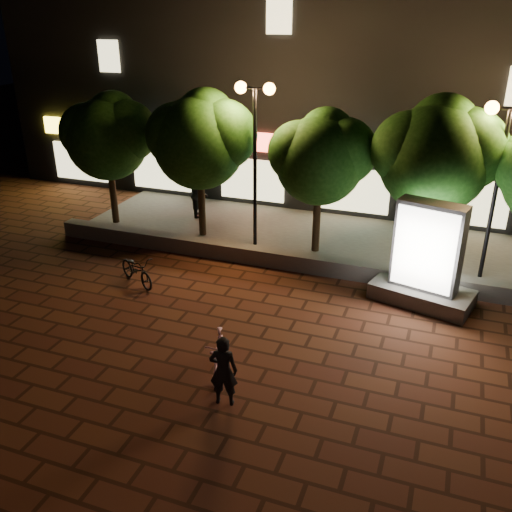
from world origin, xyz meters
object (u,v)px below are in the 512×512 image
at_px(street_lamp_right, 504,147).
at_px(scooter_pink, 219,355).
at_px(rider, 223,371).
at_px(scooter_parked, 137,270).
at_px(street_lamp_left, 255,124).
at_px(tree_left, 201,137).
at_px(tree_far_left, 109,134).
at_px(ad_kiosk, 426,263).
at_px(pedestrian, 199,193).
at_px(tree_mid, 322,154).
at_px(tree_right, 438,152).

xyz_separation_m(street_lamp_right, scooter_pink, (-5.30, -6.85, -3.40)).
relative_size(rider, scooter_parked, 0.94).
relative_size(street_lamp_left, street_lamp_right, 1.04).
distance_m(tree_left, scooter_pink, 8.52).
xyz_separation_m(tree_far_left, scooter_parked, (3.21, -3.95, -2.86)).
xyz_separation_m(street_lamp_right, ad_kiosk, (-1.49, -1.99, -2.76)).
relative_size(street_lamp_left, scooter_pink, 3.15).
height_order(street_lamp_left, scooter_pink, street_lamp_left).
height_order(scooter_pink, rider, rider).
relative_size(tree_left, pedestrian, 2.80).
distance_m(tree_far_left, scooter_parked, 5.84).
relative_size(tree_mid, scooter_parked, 2.74).
distance_m(tree_right, street_lamp_right, 1.70).
bearing_deg(pedestrian, tree_far_left, 94.12).
xyz_separation_m(tree_right, rider, (-3.18, -7.93, -2.79)).
bearing_deg(tree_left, tree_right, 0.00).
xyz_separation_m(scooter_pink, rider, (0.47, -0.82, 0.28)).
bearing_deg(tree_left, tree_far_left, -180.00).
relative_size(scooter_parked, pedestrian, 0.94).
bearing_deg(tree_mid, tree_right, 0.00).
distance_m(tree_mid, scooter_parked, 6.46).
distance_m(tree_far_left, street_lamp_right, 12.47).
xyz_separation_m(tree_far_left, scooter_pink, (7.15, -7.11, -2.80)).
relative_size(tree_left, street_lamp_right, 0.98).
relative_size(ad_kiosk, rider, 1.84).
height_order(street_lamp_left, rider, street_lamp_left).
bearing_deg(tree_right, tree_far_left, -180.00).
height_order(tree_far_left, tree_left, tree_left).
distance_m(tree_far_left, rider, 11.29).
xyz_separation_m(tree_left, tree_right, (7.30, 0.00, 0.12)).
distance_m(tree_mid, rider, 8.30).
relative_size(tree_mid, ad_kiosk, 1.58).
bearing_deg(tree_far_left, street_lamp_right, -1.21).
distance_m(tree_mid, ad_kiosk, 4.62).
relative_size(tree_left, tree_mid, 1.09).
relative_size(ad_kiosk, scooter_pink, 1.73).
bearing_deg(scooter_pink, street_lamp_left, 86.68).
bearing_deg(tree_mid, street_lamp_right, -3.04).
height_order(tree_left, tree_right, tree_right).
distance_m(ad_kiosk, scooter_pink, 6.20).
bearing_deg(ad_kiosk, tree_left, 163.18).
relative_size(tree_far_left, pedestrian, 2.65).
distance_m(tree_far_left, ad_kiosk, 11.39).
xyz_separation_m(tree_mid, scooter_parked, (-4.29, -3.95, -2.78)).
distance_m(ad_kiosk, rider, 6.60).
bearing_deg(tree_left, street_lamp_right, -1.68).
bearing_deg(tree_right, scooter_pink, -117.19).
bearing_deg(street_lamp_left, pedestrian, 147.24).
distance_m(rider, scooter_parked, 5.95).
bearing_deg(street_lamp_left, ad_kiosk, -19.86).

